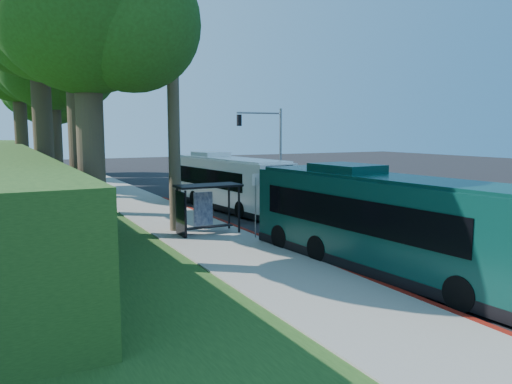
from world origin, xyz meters
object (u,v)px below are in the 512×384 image
white_bus (224,181)px  pickup (247,188)px  teal_bus (383,221)px  bus_shelter (202,200)px

white_bus → pickup: white_bus is taller
pickup → teal_bus: bearing=-87.9°
teal_bus → pickup: (4.60, 20.38, -1.13)m
pickup → bus_shelter: bearing=-110.9°
bus_shelter → teal_bus: teal_bus is taller
bus_shelter → white_bus: 8.99m
white_bus → teal_bus: (-1.05, -16.69, 0.08)m
bus_shelter → white_bus: (4.64, 7.70, 0.01)m
bus_shelter → white_bus: bearing=58.9°
bus_shelter → pickup: bus_shelter is taller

